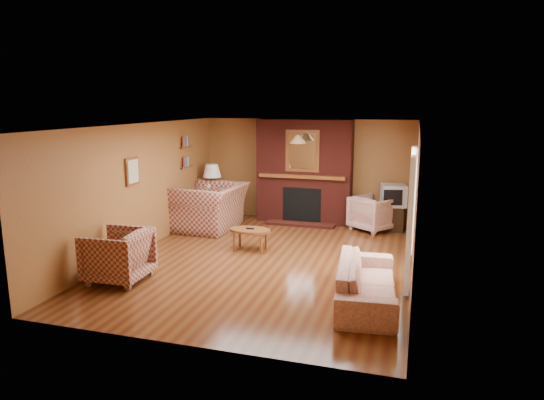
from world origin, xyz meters
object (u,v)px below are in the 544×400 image
(plaid_loveseat, at_px, (210,207))
(side_table, at_px, (213,207))
(floral_sofa, at_px, (367,282))
(coffee_table, at_px, (250,232))
(fireplace, at_px, (304,172))
(floral_armchair, at_px, (373,213))
(table_lamp, at_px, (212,178))
(plaid_armchair, at_px, (118,256))
(tv_stand, at_px, (392,218))
(crt_tv, at_px, (393,195))

(plaid_loveseat, bearing_deg, side_table, -158.13)
(floral_sofa, relative_size, coffee_table, 2.53)
(fireplace, relative_size, coffee_table, 2.99)
(floral_armchair, distance_m, table_lamp, 3.80)
(plaid_armchair, bearing_deg, plaid_loveseat, 176.34)
(fireplace, height_order, floral_sofa, fireplace)
(plaid_loveseat, distance_m, tv_stand, 4.05)
(plaid_loveseat, bearing_deg, floral_armchair, 106.59)
(fireplace, distance_m, side_table, 2.33)
(tv_stand, height_order, crt_tv, crt_tv)
(floral_armchair, bearing_deg, table_lamp, 38.54)
(floral_sofa, relative_size, crt_tv, 3.34)
(coffee_table, bearing_deg, crt_tv, 42.72)
(floral_armchair, height_order, table_lamp, table_lamp)
(coffee_table, xyz_separation_m, table_lamp, (-1.63, 1.99, 0.68))
(floral_armchair, height_order, side_table, floral_armchair)
(table_lamp, bearing_deg, coffee_table, -50.70)
(plaid_armchair, relative_size, side_table, 1.40)
(tv_stand, bearing_deg, floral_armchair, -158.85)
(crt_tv, bearing_deg, table_lamp, -175.26)
(side_table, bearing_deg, table_lamp, 0.00)
(table_lamp, xyz_separation_m, tv_stand, (4.15, 0.35, -0.77))
(plaid_armchair, bearing_deg, floral_armchair, 138.09)
(crt_tv, bearing_deg, side_table, -175.26)
(coffee_table, distance_m, table_lamp, 2.66)
(floral_armchair, xyz_separation_m, coffee_table, (-2.11, -2.18, -0.02))
(plaid_loveseat, xyz_separation_m, side_table, (-0.25, 0.70, -0.18))
(coffee_table, bearing_deg, tv_stand, 42.78)
(side_table, xyz_separation_m, crt_tv, (4.15, 0.34, 0.46))
(side_table, xyz_separation_m, tv_stand, (4.15, 0.35, -0.05))
(floral_sofa, distance_m, floral_armchair, 4.01)
(plaid_armchair, height_order, tv_stand, plaid_armchair)
(side_table, bearing_deg, crt_tv, 4.74)
(plaid_loveseat, relative_size, tv_stand, 2.84)
(fireplace, relative_size, floral_armchair, 2.86)
(fireplace, bearing_deg, crt_tv, -5.30)
(fireplace, bearing_deg, side_table, -165.71)
(plaid_loveseat, bearing_deg, coffee_table, 49.18)
(floral_sofa, bearing_deg, side_table, 41.16)
(plaid_loveseat, relative_size, coffee_table, 1.91)
(coffee_table, xyz_separation_m, crt_tv, (2.52, 2.33, 0.42))
(side_table, bearing_deg, tv_stand, 4.82)
(side_table, height_order, tv_stand, side_table)
(floral_sofa, relative_size, side_table, 3.13)
(fireplace, height_order, coffee_table, fireplace)
(plaid_loveseat, bearing_deg, fireplace, 125.97)
(plaid_armchair, distance_m, table_lamp, 4.14)
(plaid_loveseat, distance_m, floral_sofa, 4.88)
(plaid_loveseat, distance_m, side_table, 0.76)
(floral_armchair, bearing_deg, plaid_armchair, 85.66)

